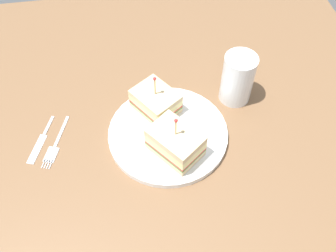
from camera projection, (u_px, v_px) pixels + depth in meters
ground_plane at (168, 138)px, 78.02cm from camera, size 103.18×103.18×2.00cm
plate at (168, 134)px, 76.69cm from camera, size 24.36×24.36×1.31cm
sandwich_half_front at (156, 101)px, 77.91cm from camera, size 11.36×10.87×9.45cm
sandwich_half_back at (175, 142)px, 71.15cm from camera, size 11.95×11.44×10.06cm
drink_glass at (237, 80)px, 79.43cm from camera, size 6.85×6.85×11.46cm
fork at (54, 147)px, 75.28cm from camera, size 12.65×5.44×0.35cm
knife at (41, 141)px, 76.13cm from camera, size 11.63×5.20×0.35cm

